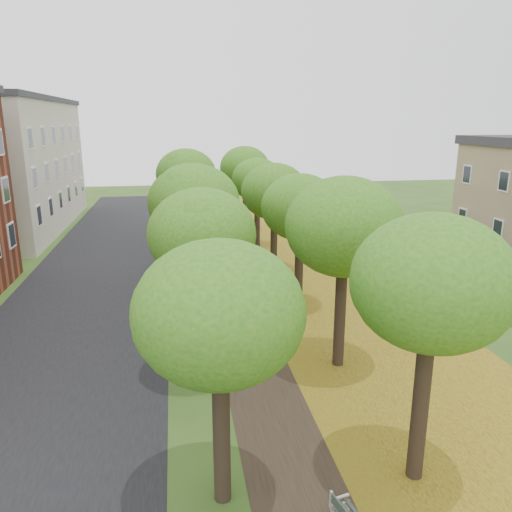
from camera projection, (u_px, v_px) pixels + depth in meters
name	position (u px, v px, depth m)	size (l,w,h in m)	color
ground	(313.00, 487.00, 12.09)	(120.00, 120.00, 0.00)	#2D4C19
street_asphalt	(89.00, 296.00, 25.21)	(8.00, 70.00, 0.01)	black
footpath	(236.00, 288.00, 26.37)	(3.20, 70.00, 0.01)	black
leaf_verge	(327.00, 284.00, 27.15)	(7.50, 70.00, 0.01)	#9E901D
parking_lot	(461.00, 271.00, 29.43)	(9.00, 16.00, 0.01)	black
tree_row_west	(192.00, 201.00, 24.79)	(3.64, 33.64, 6.30)	black
tree_row_east	(286.00, 199.00, 25.54)	(3.64, 33.64, 6.30)	black
car_silver	(470.00, 288.00, 24.25)	(1.65, 4.11, 1.40)	#A1A0A5
car_red	(440.00, 272.00, 26.98)	(1.38, 3.96, 1.30)	maroon
car_grey	(454.00, 270.00, 27.04)	(2.04, 5.02, 1.46)	#323237
car_white	(396.00, 247.00, 32.24)	(2.38, 5.15, 1.43)	silver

